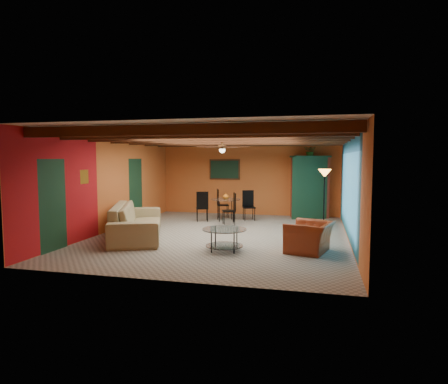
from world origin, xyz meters
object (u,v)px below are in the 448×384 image
(sofa, at_px, (137,221))
(floor_lamp, at_px, (324,201))
(armchair, at_px, (310,237))
(dining_table, at_px, (226,206))
(coffee_table, at_px, (224,239))
(vase, at_px, (226,188))
(armoire, at_px, (310,188))
(potted_plant, at_px, (310,151))

(sofa, xyz_separation_m, floor_lamp, (4.74, 1.72, 0.45))
(armchair, bearing_deg, sofa, -82.04)
(floor_lamp, bearing_deg, dining_table, 154.90)
(sofa, relative_size, coffee_table, 3.01)
(sofa, bearing_deg, vase, -49.19)
(armoire, bearing_deg, floor_lamp, -102.51)
(armchair, xyz_separation_m, armoire, (-0.12, 5.06, 0.71))
(dining_table, xyz_separation_m, floor_lamp, (3.12, -1.46, 0.39))
(coffee_table, bearing_deg, dining_table, 103.15)
(coffee_table, xyz_separation_m, potted_plant, (1.73, 5.38, 2.07))
(coffee_table, xyz_separation_m, vase, (-0.95, 4.05, 0.85))
(sofa, xyz_separation_m, potted_plant, (4.29, 4.51, 1.88))
(dining_table, bearing_deg, vase, 0.00)
(armoire, bearing_deg, coffee_table, -129.49)
(coffee_table, distance_m, vase, 4.24)
(potted_plant, bearing_deg, coffee_table, -107.83)
(potted_plant, bearing_deg, vase, -153.54)
(sofa, height_order, dining_table, dining_table)
(armoire, xyz_separation_m, vase, (-2.67, -1.33, 0.06))
(sofa, height_order, vase, vase)
(sofa, xyz_separation_m, armoire, (4.29, 4.51, 0.61))
(armoire, bearing_deg, dining_table, -175.20)
(sofa, bearing_deg, dining_table, -49.19)
(potted_plant, relative_size, vase, 2.21)
(sofa, distance_m, armoire, 6.26)
(sofa, bearing_deg, armoire, -65.84)
(floor_lamp, bearing_deg, armoire, 99.15)
(sofa, distance_m, coffee_table, 2.71)
(vase, bearing_deg, sofa, -116.88)
(dining_table, bearing_deg, floor_lamp, -25.10)
(sofa, relative_size, dining_table, 1.55)
(coffee_table, xyz_separation_m, floor_lamp, (2.18, 2.58, 0.64))
(sofa, relative_size, vase, 14.46)
(coffee_table, relative_size, dining_table, 0.52)
(dining_table, height_order, floor_lamp, floor_lamp)
(floor_lamp, bearing_deg, potted_plant, 99.15)
(armchair, bearing_deg, dining_table, -128.11)
(armchair, relative_size, coffee_table, 1.03)
(armoire, relative_size, floor_lamp, 1.17)
(dining_table, xyz_separation_m, vase, (0.00, 0.00, 0.60))
(armoire, bearing_deg, armchair, -110.26)
(armchair, relative_size, floor_lamp, 0.58)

